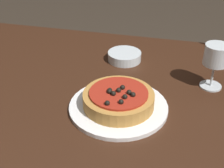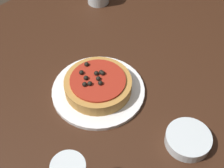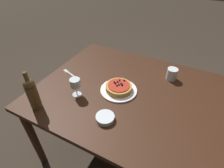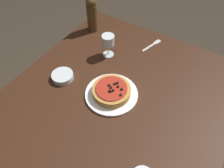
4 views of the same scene
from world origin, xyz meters
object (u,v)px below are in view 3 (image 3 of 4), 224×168
Objects in this scene: dining_table at (127,98)px; dinner_plate at (119,90)px; pizza at (119,87)px; wine_bottle at (32,93)px; water_cup at (172,74)px; wine_glass at (75,84)px; side_bowl at (105,118)px; fork at (69,73)px.

dinner_plate is (0.06, 0.04, 0.09)m from dining_table.
wine_bottle is (0.41, 0.41, 0.09)m from pizza.
wine_bottle is at bearing 45.39° from water_cup.
water_cup reaches higher than pizza.
wine_glass is at bearing -125.55° from wine_bottle.
pizza reaches higher than dining_table.
wine_bottle is at bearing 14.47° from side_bowl.
wine_bottle is (0.16, 0.23, 0.02)m from wine_glass.
wine_glass is at bearing -20.12° from side_bowl.
fork is at bearing -1.32° from dinner_plate.
wine_bottle reaches higher than water_cup.
pizza is (0.06, 0.04, 0.11)m from dining_table.
wine_glass is at bearing 35.82° from pizza.
fork is (0.53, 0.03, 0.08)m from dining_table.
fork is at bearing -29.99° from side_bowl.
dining_table is at bearing -144.77° from wine_glass.
pizza is 0.48m from fork.
dining_table is 8.27× the size of fork.
wine_glass is at bearing 156.56° from fork.
dinner_plate is 1.70× the size of fork.
wine_glass reaches higher than pizza.
water_cup is (-0.31, -0.33, 0.04)m from dinner_plate.
pizza is 1.65× the size of side_bowl.
wine_bottle reaches higher than fork.
dinner_plate is at bearing -164.22° from fork.
fork is at bearing -81.50° from wine_bottle.
side_bowl is (-0.46, -0.12, -0.11)m from wine_bottle.
pizza is at bearing -135.37° from wine_bottle.
dinner_plate is at bearing -135.39° from wine_bottle.
water_cup is (-0.26, -0.29, 0.13)m from dining_table.
dining_table is 6.79× the size of pizza.
fork is (0.48, -0.01, -0.00)m from dinner_plate.
wine_glass is 1.47× the size of water_cup.
wine_bottle reaches higher than pizza.
pizza is at bearing -144.18° from wine_glass.
wine_glass is (0.25, 0.18, 0.10)m from dinner_plate.
wine_glass is at bearing 42.09° from water_cup.
side_bowl is (-0.04, 0.29, -0.02)m from pizza.
dining_table is 0.13m from pizza.
water_cup is 0.81× the size of side_bowl.
dining_table is 11.24× the size of side_bowl.
dinner_plate is 1.40× the size of pizza.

